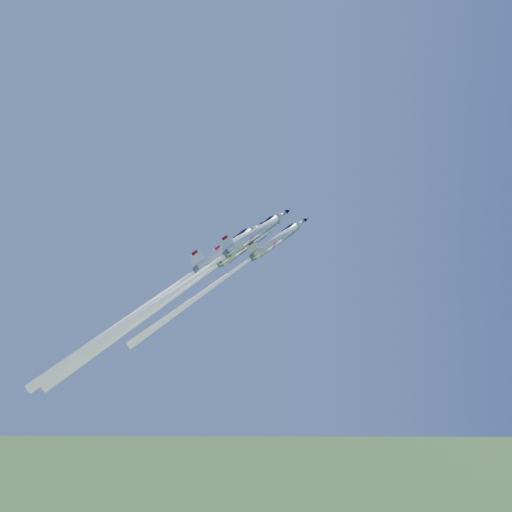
{
  "coord_description": "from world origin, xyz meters",
  "views": [
    {
      "loc": [
        1.3,
        -115.79,
        75.4
      ],
      "look_at": [
        0.0,
        0.0,
        90.26
      ],
      "focal_mm": 40.0,
      "sensor_mm": 36.0,
      "label": 1
    }
  ],
  "objects_px": {
    "jet_right": "(195,276)",
    "jet_slot": "(156,299)",
    "jet_lead": "(225,277)",
    "jet_left": "(172,298)"
  },
  "relations": [
    {
      "from": "jet_left",
      "to": "jet_right",
      "type": "relative_size",
      "value": 1.25
    },
    {
      "from": "jet_right",
      "to": "jet_slot",
      "type": "xyz_separation_m",
      "value": [
        -8.49,
        5.64,
        -4.01
      ]
    },
    {
      "from": "jet_lead",
      "to": "jet_slot",
      "type": "bearing_deg",
      "value": -95.68
    },
    {
      "from": "jet_lead",
      "to": "jet_left",
      "type": "bearing_deg",
      "value": -123.26
    },
    {
      "from": "jet_slot",
      "to": "jet_lead",
      "type": "bearing_deg",
      "value": 84.32
    },
    {
      "from": "jet_slot",
      "to": "jet_left",
      "type": "bearing_deg",
      "value": 150.42
    },
    {
      "from": "jet_left",
      "to": "jet_slot",
      "type": "relative_size",
      "value": 1.05
    },
    {
      "from": "jet_right",
      "to": "jet_slot",
      "type": "bearing_deg",
      "value": -133.66
    },
    {
      "from": "jet_lead",
      "to": "jet_slot",
      "type": "height_order",
      "value": "jet_lead"
    },
    {
      "from": "jet_lead",
      "to": "jet_slot",
      "type": "distance_m",
      "value": 14.48
    }
  ]
}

